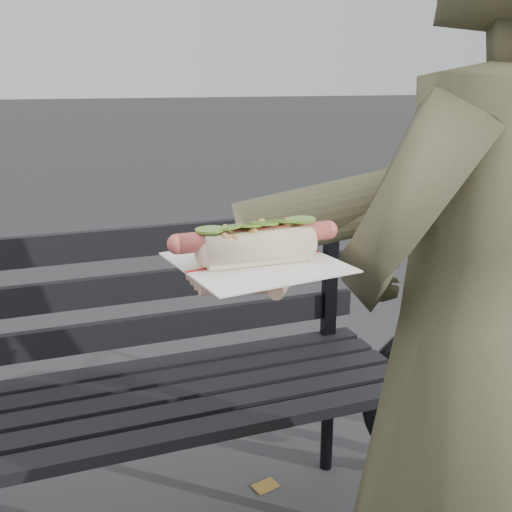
{
  "coord_description": "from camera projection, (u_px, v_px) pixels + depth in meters",
  "views": [
    {
      "loc": [
        -0.16,
        -0.58,
        1.26
      ],
      "look_at": [
        0.09,
        0.1,
        1.04
      ],
      "focal_mm": 42.0,
      "sensor_mm": 36.0,
      "label": 1
    }
  ],
  "objects": [
    {
      "name": "park_bench",
      "position": [
        111.0,
        373.0,
        1.55
      ],
      "size": [
        1.5,
        0.44,
        0.88
      ],
      "color": "black",
      "rests_on": "ground"
    },
    {
      "name": "held_hotdog",
      "position": [
        369.0,
        210.0,
        0.86
      ],
      "size": [
        0.63,
        0.3,
        0.2
      ],
      "color": "#44432D"
    },
    {
      "name": "person",
      "position": [
        461.0,
        359.0,
        1.02
      ],
      "size": [
        0.68,
        0.56,
        1.59
      ],
      "primitive_type": "imported",
      "rotation": [
        0.0,
        0.0,
        3.5
      ],
      "color": "#44432D",
      "rests_on": "ground"
    }
  ]
}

